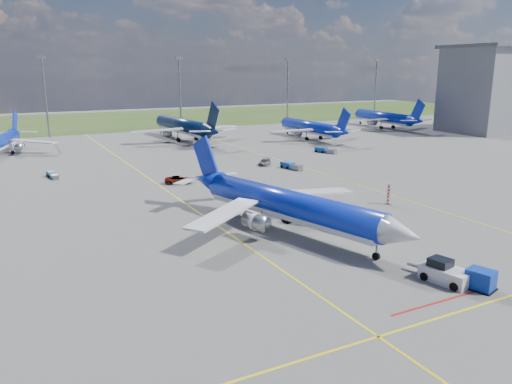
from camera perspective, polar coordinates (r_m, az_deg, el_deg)
name	(u,v)px	position (r m, az deg, el deg)	size (l,w,h in m)	color
ground	(254,251)	(54.06, -0.27, -6.73)	(400.00, 400.00, 0.00)	#5C5C59
grass_strip	(67,122)	(197.31, -20.74, 7.47)	(400.00, 80.00, 0.01)	#2D4719
taxiway_lines	(174,195)	(78.69, -9.40, -0.29)	(60.25, 160.00, 0.02)	yellow
floodlight_masts	(117,91)	(158.65, -15.65, 11.05)	(202.20, 0.50, 22.70)	slate
terminal_building	(507,88)	(177.58, 26.78, 10.52)	(42.00, 22.00, 26.00)	gray
warning_post	(389,194)	(74.34, 14.93, -0.23)	(0.50, 0.50, 3.00)	red
bg_jet_nnw	(0,156)	(126.02, -27.22, 3.66)	(25.82, 33.89, 8.88)	#0D28C0
bg_jet_n	(183,140)	(139.60, -8.31, 5.91)	(32.44, 42.58, 11.15)	#07193E
bg_jet_ne	(309,139)	(141.17, 6.08, 6.07)	(27.61, 36.24, 9.49)	#0D28C0
bg_jet_ene	(382,128)	(172.13, 14.25, 7.12)	(29.31, 38.47, 10.08)	#0D28C0
main_airliner	(288,232)	(60.33, 3.70, -4.53)	(28.43, 37.32, 9.77)	#0D28C0
pushback_tug	(444,273)	(49.43, 20.74, -8.65)	(3.21, 6.34, 2.10)	silver
uld_container	(481,279)	(49.08, 24.29, -9.10)	(1.80, 2.24, 1.80)	#0B30A1
service_car_b	(179,180)	(86.09, -8.84, 1.39)	(2.16, 4.68, 1.30)	#999999
service_car_c	(265,162)	(101.63, 1.00, 3.45)	(1.76, 4.32, 1.25)	#999999
baggage_tug_w	(291,166)	(97.93, 4.01, 2.98)	(2.29, 5.37, 1.17)	#1A539D
baggage_tug_c	(52,175)	(96.96, -22.24, 1.80)	(1.73, 4.49, 0.98)	#17558D
baggage_tug_e	(325,150)	(117.70, 7.86, 4.73)	(3.32, 5.36, 1.17)	#184C93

